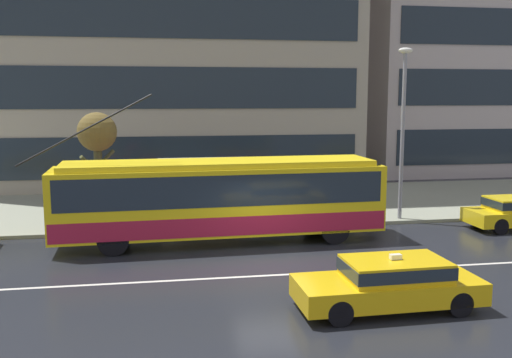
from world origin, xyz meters
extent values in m
plane|color=#21242A|center=(0.00, 0.00, 0.00)|extent=(160.00, 160.00, 0.00)
cube|color=gray|center=(0.00, 9.57, 0.07)|extent=(80.00, 10.00, 0.14)
cube|color=silver|center=(0.00, -1.20, 0.00)|extent=(72.00, 0.14, 0.01)
cube|color=yellow|center=(-1.41, 2.97, 1.59)|extent=(11.74, 2.85, 2.35)
cube|color=yellow|center=(-1.41, 2.97, 2.86)|extent=(11.04, 2.58, 0.20)
cube|color=#1E2833|center=(-1.41, 2.97, 2.06)|extent=(11.28, 2.86, 1.08)
cube|color=#A61A36|center=(-1.41, 2.97, 0.84)|extent=(11.63, 2.87, 0.66)
cube|color=#1E2833|center=(4.38, 3.16, 2.06)|extent=(0.19, 2.18, 1.17)
cube|color=black|center=(4.23, 3.15, 2.66)|extent=(0.22, 1.89, 0.28)
cylinder|color=black|center=(-5.98, 3.18, 4.13)|extent=(4.48, 0.20, 2.39)
cylinder|color=black|center=(-5.95, 2.48, 4.13)|extent=(4.48, 0.20, 2.39)
cylinder|color=black|center=(2.53, 4.19, 0.52)|extent=(1.05, 0.33, 1.04)
cylinder|color=black|center=(2.60, 2.01, 0.52)|extent=(1.05, 0.33, 1.04)
cylinder|color=black|center=(-5.17, 3.94, 0.52)|extent=(1.05, 0.33, 1.04)
cylinder|color=black|center=(-5.10, 1.77, 0.52)|extent=(1.05, 0.33, 1.04)
cylinder|color=black|center=(9.23, 3.82, 0.31)|extent=(0.62, 0.21, 0.62)
cylinder|color=black|center=(9.26, 2.30, 0.31)|extent=(0.62, 0.21, 0.62)
cube|color=yellow|center=(1.97, -4.32, 0.51)|extent=(4.62, 1.88, 0.55)
cube|color=yellow|center=(2.15, -4.31, 1.02)|extent=(2.51, 1.59, 0.48)
cube|color=#1E2833|center=(2.15, -4.31, 1.05)|extent=(2.55, 1.61, 0.31)
cube|color=silver|center=(2.15, -4.31, 1.33)|extent=(0.28, 0.17, 0.12)
cylinder|color=black|center=(0.48, -5.14, 0.31)|extent=(0.62, 0.21, 0.62)
cylinder|color=black|center=(0.44, -3.56, 0.31)|extent=(0.62, 0.21, 0.62)
cylinder|color=black|center=(3.50, -5.08, 0.31)|extent=(0.62, 0.21, 0.62)
cylinder|color=black|center=(3.46, -3.49, 0.31)|extent=(0.62, 0.21, 0.62)
cylinder|color=gray|center=(0.08, 5.61, 1.35)|extent=(0.08, 0.08, 2.41)
cylinder|color=gray|center=(-3.45, 5.61, 1.35)|extent=(0.08, 0.08, 2.41)
cylinder|color=gray|center=(0.08, 7.06, 1.35)|extent=(0.08, 0.08, 2.41)
cylinder|color=gray|center=(-3.45, 7.06, 1.35)|extent=(0.08, 0.08, 2.41)
cube|color=#99ADB2|center=(-1.68, 7.06, 1.39)|extent=(3.36, 0.04, 1.93)
cube|color=#B2B2B7|center=(-1.68, 6.33, 2.59)|extent=(3.83, 1.75, 0.08)
cube|color=brown|center=(-1.68, 6.70, 0.59)|extent=(2.47, 0.36, 0.08)
cylinder|color=#212446|center=(1.99, 6.17, 0.56)|extent=(0.14, 0.14, 0.84)
cylinder|color=#212446|center=(2.07, 6.31, 0.56)|extent=(0.14, 0.14, 0.84)
cylinder|color=gray|center=(2.03, 6.24, 1.27)|extent=(0.49, 0.49, 0.58)
sphere|color=tan|center=(2.03, 6.24, 1.68)|extent=(0.23, 0.23, 0.23)
cylinder|color=black|center=(-5.18, 7.24, 0.57)|extent=(0.14, 0.14, 0.87)
cylinder|color=black|center=(-5.11, 7.38, 0.57)|extent=(0.14, 0.14, 0.87)
cylinder|color=navy|center=(-5.15, 7.31, 1.32)|extent=(0.48, 0.48, 0.62)
sphere|color=tan|center=(-5.15, 7.31, 1.73)|extent=(0.21, 0.21, 0.21)
cone|color=#D6275D|center=(-5.10, 7.42, 2.02)|extent=(1.27, 1.27, 0.30)
cylinder|color=#333333|center=(-5.10, 7.42, 1.49)|extent=(0.02, 0.02, 0.77)
cylinder|color=#5C4849|center=(-5.04, 5.82, 0.58)|extent=(0.14, 0.14, 0.88)
cylinder|color=#5C4849|center=(-5.14, 5.70, 0.58)|extent=(0.14, 0.14, 0.88)
cylinder|color=#221E2B|center=(-5.09, 5.76, 1.32)|extent=(0.51, 0.51, 0.59)
sphere|color=tan|center=(-5.09, 5.76, 1.73)|extent=(0.23, 0.23, 0.23)
cone|color=#CF2964|center=(-5.17, 5.67, 2.02)|extent=(1.06, 1.06, 0.27)
cylinder|color=#333333|center=(-5.17, 5.67, 1.50)|extent=(0.02, 0.02, 0.76)
cylinder|color=gray|center=(6.38, 5.04, 3.54)|extent=(0.16, 0.16, 6.80)
ellipsoid|color=silver|center=(6.38, 5.04, 7.06)|extent=(0.60, 0.32, 0.24)
cylinder|color=#4C4B2D|center=(-6.00, 6.86, 1.67)|extent=(0.34, 0.34, 3.06)
cylinder|color=#4A502F|center=(-6.20, 6.65, 2.29)|extent=(0.60, 0.61, 0.82)
cylinder|color=#4A4C30|center=(-5.70, 7.07, 2.69)|extent=(0.76, 0.61, 0.70)
cylinder|color=#494D2A|center=(-6.29, 6.50, 2.48)|extent=(0.76, 0.89, 0.89)
cylinder|color=brown|center=(-6.40, 6.56, 2.25)|extent=(0.95, 0.76, 0.74)
sphere|color=brown|center=(-6.00, 6.86, 3.80)|extent=(1.60, 1.60, 1.60)
cube|color=#1E2833|center=(-3.42, 13.70, 2.01)|extent=(21.64, 0.06, 2.19)
cube|color=#1E2833|center=(-3.42, 13.70, 5.66)|extent=(21.64, 0.06, 2.19)
cube|color=#1E2833|center=(-3.42, 13.70, 9.31)|extent=(21.64, 0.06, 2.19)
camera|label=1|loc=(-3.53, -17.22, 5.27)|focal=40.23mm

